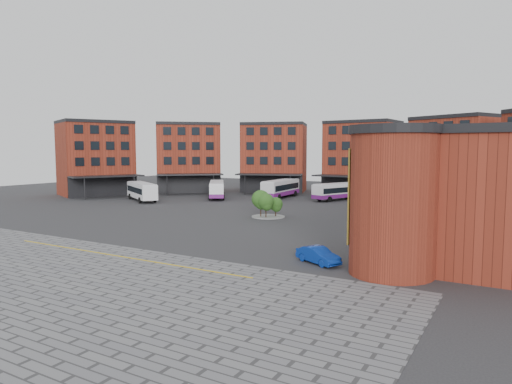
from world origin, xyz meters
The scene contains 13 objects.
ground centered at (0.00, 0.00, 0.00)m, with size 160.00×160.00×0.00m, color #28282B.
paving_zone centered at (2.00, -22.00, 0.01)m, with size 50.00×22.00×0.02m, color slate.
yellow_line centered at (2.00, -14.00, 0.03)m, with size 26.00×0.15×0.02m, color gold.
main_building centered at (-4.77, 38.25, 7.23)m, with size 94.14×42.48×14.60m.
east_building centered at (28.70, -3.06, 5.29)m, with size 17.40×15.40×10.60m.
tree_island centered at (1.91, 11.52, 1.97)m, with size 4.40×4.40×3.62m.
bus_a centered at (-26.46, 17.92, 1.88)m, with size 10.89×8.03×3.17m.
bus_b centered at (-17.58, 28.01, 1.67)m, with size 8.30×10.47×3.09m.
bus_c centered at (-7.69, 34.61, 1.81)m, with size 3.49×11.96×3.33m.
bus_d centered at (2.89, 36.20, 1.64)m, with size 6.41×10.88×3.03m.
bus_e centered at (17.53, 30.01, 1.54)m, with size 9.12×8.39×2.84m.
bus_f centered at (24.89, 22.57, 1.55)m, with size 9.42×8.17×2.87m.
blue_car centered at (17.29, -7.79, 0.66)m, with size 1.39×4.00×1.32m, color #0B2E97.
Camera 1 is at (30.75, -40.62, 8.89)m, focal length 32.00 mm.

